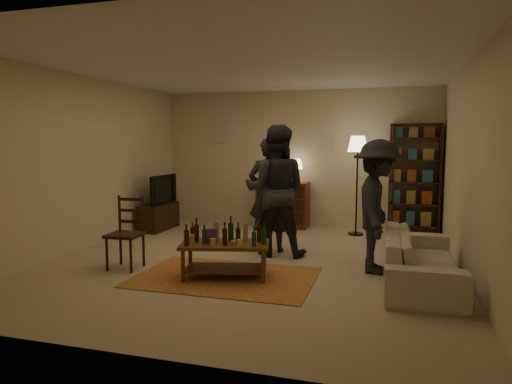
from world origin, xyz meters
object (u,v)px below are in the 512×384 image
at_px(tv_stand, 159,210).
at_px(person_by_sofa, 378,206).
at_px(sofa, 421,258).
at_px(bookshelf, 414,178).
at_px(coffee_table, 224,246).
at_px(person_left, 269,195).
at_px(dresser, 283,203).
at_px(dining_chair, 127,230).
at_px(person_right, 276,191).
at_px(floor_lamp, 358,151).

bearing_deg(tv_stand, person_by_sofa, -24.05).
relative_size(sofa, person_by_sofa, 1.21).
bearing_deg(bookshelf, coffee_table, -123.24).
distance_m(bookshelf, person_left, 3.04).
bearing_deg(dresser, dining_chair, -111.11).
relative_size(tv_stand, person_left, 0.60).
bearing_deg(person_right, person_left, -58.95).
height_order(coffee_table, person_right, person_right).
relative_size(floor_lamp, person_by_sofa, 1.04).
bearing_deg(person_right, dining_chair, 29.30).
bearing_deg(person_right, floor_lamp, -125.64).
relative_size(coffee_table, dresser, 0.87).
relative_size(tv_stand, dresser, 0.78).
height_order(coffee_table, sofa, coffee_table).
relative_size(coffee_table, person_by_sofa, 0.69).
relative_size(bookshelf, person_right, 1.04).
bearing_deg(floor_lamp, dining_chair, -131.88).
distance_m(floor_lamp, person_right, 2.21).
bearing_deg(person_by_sofa, dresser, 35.77).
distance_m(floor_lamp, person_left, 2.15).
relative_size(dining_chair, floor_lamp, 0.55).
distance_m(floor_lamp, person_by_sofa, 2.52).
distance_m(sofa, person_by_sofa, 0.84).
relative_size(floor_lamp, sofa, 0.86).
relative_size(bookshelf, person_by_sofa, 1.17).
xyz_separation_m(dining_chair, dresser, (1.34, 3.47, -0.04)).
height_order(dresser, sofa, dresser).
xyz_separation_m(tv_stand, person_by_sofa, (4.13, -1.84, 0.47)).
height_order(floor_lamp, person_by_sofa, floor_lamp).
bearing_deg(floor_lamp, coffee_table, -113.34).
height_order(floor_lamp, person_left, floor_lamp).
bearing_deg(person_left, bookshelf, -143.02).
height_order(tv_stand, sofa, tv_stand).
bearing_deg(dining_chair, person_right, 32.78).
height_order(tv_stand, floor_lamp, floor_lamp).
distance_m(dining_chair, floor_lamp, 4.29).
relative_size(tv_stand, person_by_sofa, 0.62).
relative_size(dresser, person_left, 0.77).
bearing_deg(coffee_table, dresser, 91.15).
relative_size(coffee_table, dining_chair, 1.21).
height_order(sofa, person_by_sofa, person_by_sofa).
distance_m(person_left, person_right, 0.26).
bearing_deg(person_right, sofa, 149.83).
height_order(coffee_table, dresser, dresser).
xyz_separation_m(tv_stand, floor_lamp, (3.70, 0.55, 1.14)).
height_order(coffee_table, bookshelf, bookshelf).
bearing_deg(dining_chair, bookshelf, 40.31).
bearing_deg(dresser, coffee_table, -88.85).
relative_size(tv_stand, floor_lamp, 0.59).
relative_size(coffee_table, person_right, 0.62).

